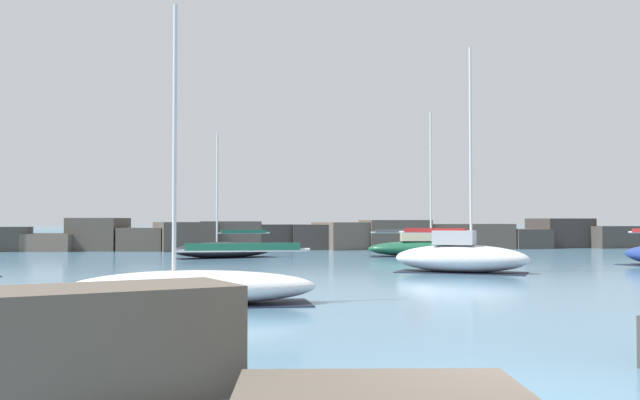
# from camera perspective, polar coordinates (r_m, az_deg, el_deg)

# --- Properties ---
(open_sea_beyond) EXTENTS (400.00, 116.00, 0.01)m
(open_sea_beyond) POSITION_cam_1_polar(r_m,az_deg,el_deg) (117.93, -6.51, -2.76)
(open_sea_beyond) COLOR teal
(open_sea_beyond) RESTS_ON ground
(breakwater_jetty) EXTENTS (61.05, 7.14, 2.55)m
(breakwater_jetty) POSITION_cam_1_polar(r_m,az_deg,el_deg) (58.01, -3.01, -2.91)
(breakwater_jetty) COLOR #423D38
(breakwater_jetty) RESTS_ON ground
(foreground_rocks) EXTENTS (16.43, 8.57, 1.49)m
(foreground_rocks) POSITION_cam_1_polar(r_m,az_deg,el_deg) (9.48, 0.41, -13.04)
(foreground_rocks) COLOR brown
(foreground_rocks) RESTS_ON ground
(sailboat_moored_1) EXTENTS (6.45, 5.01, 10.25)m
(sailboat_moored_1) POSITION_cam_1_polar(r_m,az_deg,el_deg) (33.05, 11.18, -4.45)
(sailboat_moored_1) COLOR silver
(sailboat_moored_1) RESTS_ON ground
(sailboat_moored_2) EXTENTS (6.84, 4.14, 7.84)m
(sailboat_moored_2) POSITION_cam_1_polar(r_m,az_deg,el_deg) (45.25, -7.65, -3.95)
(sailboat_moored_2) COLOR black
(sailboat_moored_2) RESTS_ON ground
(sailboat_moored_3) EXTENTS (7.37, 3.14, 9.49)m
(sailboat_moored_3) POSITION_cam_1_polar(r_m,az_deg,el_deg) (46.95, 8.17, -3.75)
(sailboat_moored_3) COLOR #195138
(sailboat_moored_3) RESTS_ON ground
(sailboat_moored_4) EXTENTS (7.00, 2.22, 8.46)m
(sailboat_moored_4) POSITION_cam_1_polar(r_m,az_deg,el_deg) (20.39, -10.10, -6.84)
(sailboat_moored_4) COLOR white
(sailboat_moored_4) RESTS_ON ground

